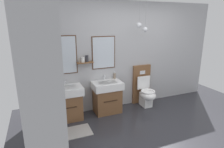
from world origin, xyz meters
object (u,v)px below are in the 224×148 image
vanity_sink_right (107,96)px  soap_dispenser (115,76)px  toothbrush_cup (52,83)px  toilet (144,91)px  vanity_sink_left (67,102)px

vanity_sink_right → soap_dispenser: (0.26, 0.18, 0.42)m
vanity_sink_right → toothbrush_cup: toothbrush_cup is taller
vanity_sink_right → soap_dispenser: 0.52m
soap_dispenser → toilet: bearing=-12.8°
toilet → toothbrush_cup: toilet is taller
soap_dispenser → toothbrush_cup: bearing=-179.6°
vanity_sink_left → soap_dispenser: 1.27m
vanity_sink_left → toilet: bearing=0.1°
vanity_sink_left → toothbrush_cup: toothbrush_cup is taller
vanity_sink_right → toilet: size_ratio=0.73×
vanity_sink_left → toothbrush_cup: (-0.25, 0.17, 0.41)m
vanity_sink_left → vanity_sink_right: same height
vanity_sink_right → toothbrush_cup: bearing=172.0°
toilet → vanity_sink_left: bearing=-179.9°
vanity_sink_left → soap_dispenser: bearing=8.4°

